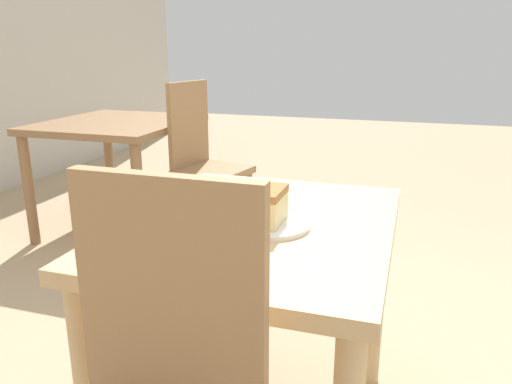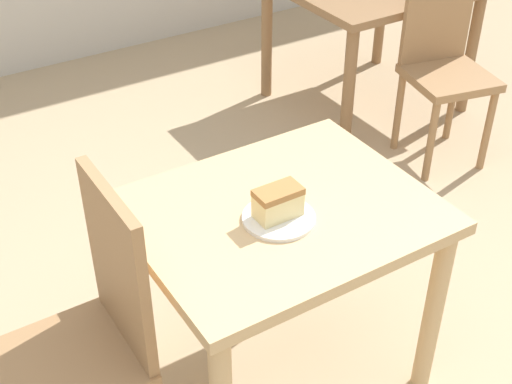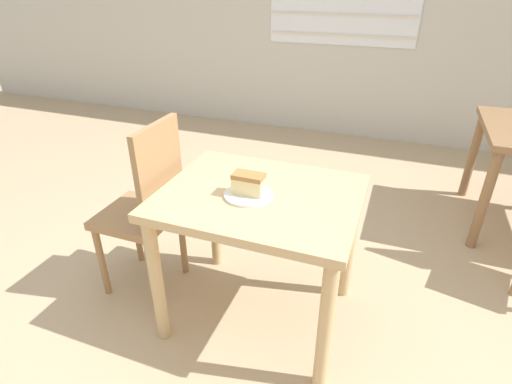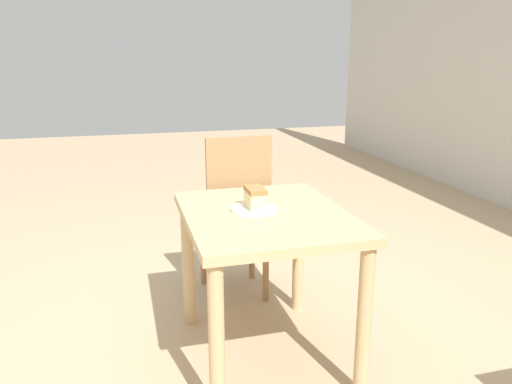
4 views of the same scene
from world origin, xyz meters
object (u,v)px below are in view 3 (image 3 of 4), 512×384
at_px(chair_near_window, 147,206).
at_px(plate, 248,195).
at_px(cake_slice, 249,183).
at_px(dining_table_near, 260,217).

bearing_deg(chair_near_window, plate, 85.51).
bearing_deg(cake_slice, chair_near_window, 176.04).
distance_m(dining_table_near, cake_slice, 0.19).
relative_size(dining_table_near, cake_slice, 6.47).
xyz_separation_m(dining_table_near, cake_slice, (-0.04, -0.04, 0.18)).
bearing_deg(cake_slice, dining_table_near, 43.30).
bearing_deg(chair_near_window, dining_table_near, 89.68).
height_order(dining_table_near, plate, plate).
height_order(plate, cake_slice, cake_slice).
relative_size(plate, cake_slice, 1.57).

